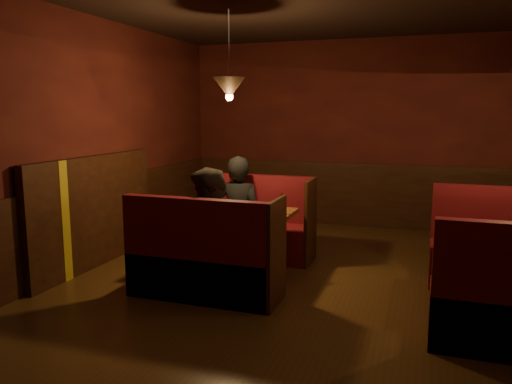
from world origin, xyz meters
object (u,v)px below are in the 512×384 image
(diner_a, at_px, (238,193))
(diner_b, at_px, (211,214))
(main_bench_far, at_px, (256,231))
(main_table, at_px, (232,226))
(second_bench_far, at_px, (505,256))
(main_bench_near, at_px, (204,266))

(diner_a, height_order, diner_b, diner_a)
(main_bench_far, distance_m, diner_a, 0.54)
(main_table, relative_size, main_bench_far, 0.91)
(second_bench_far, xyz_separation_m, diner_a, (-2.98, 0.09, 0.48))
(main_bench_near, bearing_deg, main_table, 91.09)
(main_table, bearing_deg, diner_b, -88.62)
(main_bench_near, bearing_deg, second_bench_far, 24.85)
(main_table, relative_size, main_bench_near, 0.91)
(main_table, relative_size, diner_a, 0.83)
(main_table, distance_m, diner_b, 0.63)
(diner_a, bearing_deg, main_bench_near, 92.60)
(second_bench_far, bearing_deg, main_bench_far, 175.16)
(main_bench_far, distance_m, main_bench_near, 1.54)
(main_table, height_order, diner_a, diner_a)
(diner_a, distance_m, diner_b, 1.21)
(main_table, distance_m, main_bench_far, 0.80)
(main_bench_near, height_order, diner_b, diner_b)
(main_bench_near, xyz_separation_m, second_bench_far, (2.80, 1.30, 0.01))
(main_table, height_order, second_bench_far, second_bench_far)
(main_bench_near, relative_size, second_bench_far, 1.03)
(second_bench_far, distance_m, diner_a, 3.02)
(main_table, distance_m, second_bench_far, 2.88)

